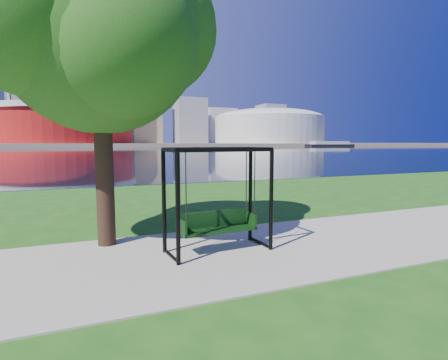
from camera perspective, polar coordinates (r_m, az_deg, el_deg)
ground at (r=7.81m, az=-1.35°, el=-10.95°), size 900.00×900.00×0.00m
path at (r=7.37m, az=0.08°, el=-11.89°), size 120.00×4.00×0.03m
river at (r=109.03m, az=-21.02°, el=4.48°), size 900.00×180.00×0.02m
far_bank at (r=312.99m, az=-21.98°, el=5.41°), size 900.00×228.00×2.00m
stadium at (r=242.38m, az=-24.34°, el=8.37°), size 83.00×83.00×32.00m
arena at (r=278.73m, az=7.35°, el=8.83°), size 84.00×84.00×26.56m
skyline at (r=328.10m, az=-23.01°, el=11.48°), size 392.00×66.00×96.50m
swing at (r=7.26m, az=-1.03°, el=-3.63°), size 2.21×1.10×2.20m
park_tree at (r=8.46m, az=-20.08°, el=22.52°), size 5.49×4.95×6.81m
barge at (r=244.06m, az=16.89°, el=5.64°), size 33.60×10.33×3.32m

